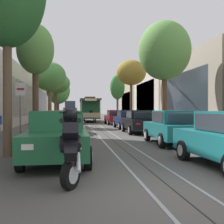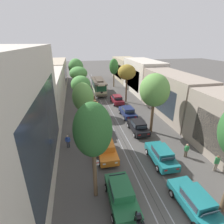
{
  "view_description": "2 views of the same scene",
  "coord_description": "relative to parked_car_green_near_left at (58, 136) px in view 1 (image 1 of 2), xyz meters",
  "views": [
    {
      "loc": [
        -1.98,
        -5.17,
        1.62
      ],
      "look_at": [
        0.59,
        14.22,
        1.46
      ],
      "focal_mm": 45.25,
      "sensor_mm": 36.0,
      "label": 1
    },
    {
      "loc": [
        -5.14,
        -5.29,
        11.23
      ],
      "look_at": [
        0.0,
        18.76,
        1.06
      ],
      "focal_mm": 27.86,
      "sensor_mm": 36.0,
      "label": 2
    }
  ],
  "objects": [
    {
      "name": "motorcycle_with_rider",
      "position": [
        0.43,
        -2.77,
        0.16
      ],
      "size": [
        0.5,
        1.85,
        1.83
      ],
      "color": "black",
      "rests_on": "ground"
    },
    {
      "name": "parked_car_green_near_left",
      "position": [
        0.0,
        0.0,
        0.0
      ],
      "size": [
        2.02,
        4.37,
        1.58
      ],
      "color": "#1E6038",
      "rests_on": "ground"
    },
    {
      "name": "cable_car_trolley",
      "position": [
        2.5,
        29.62,
        0.86
      ],
      "size": [
        2.65,
        9.15,
        3.28
      ],
      "color": "#1E5B38",
      "rests_on": "ground"
    },
    {
      "name": "fire_hydrant",
      "position": [
        -1.49,
        5.6,
        -0.38
      ],
      "size": [
        0.4,
        0.22,
        0.84
      ],
      "color": "red",
      "rests_on": "ground"
    },
    {
      "name": "parked_car_black_mid_right",
      "position": [
        4.94,
        10.06,
        0.0
      ],
      "size": [
        2.02,
        4.37,
        1.58
      ],
      "color": "black",
      "rests_on": "ground"
    },
    {
      "name": "parked_car_maroon_fifth_right",
      "position": [
        4.89,
        21.61,
        0.0
      ],
      "size": [
        2.04,
        4.38,
        1.58
      ],
      "color": "maroon",
      "rests_on": "ground"
    },
    {
      "name": "parked_car_teal_second_right",
      "position": [
        5.07,
        3.78,
        0.0
      ],
      "size": [
        2.07,
        4.39,
        1.58
      ],
      "color": "#196B70",
      "rests_on": "ground"
    },
    {
      "name": "building_facade_right",
      "position": [
        12.67,
        22.3,
        2.49
      ],
      "size": [
        5.88,
        54.78,
        7.16
      ],
      "color": "gray",
      "rests_on": "ground"
    },
    {
      "name": "street_tree_kerb_right_second",
      "position": [
        6.64,
        9.77,
        4.84
      ],
      "size": [
        3.55,
        3.81,
        7.69
      ],
      "color": "brown",
      "rests_on": "ground"
    },
    {
      "name": "parked_car_orange_second_left",
      "position": [
        -0.04,
        5.82,
        0.0
      ],
      "size": [
        2.06,
        4.39,
        1.58
      ],
      "color": "orange",
      "rests_on": "ground"
    },
    {
      "name": "parked_car_navy_mid_left",
      "position": [
        -0.06,
        11.02,
        0.0
      ],
      "size": [
        2.03,
        4.37,
        1.58
      ],
      "color": "#19234C",
      "rests_on": "ground"
    },
    {
      "name": "street_tree_kerb_right_mid",
      "position": [
        6.82,
        22.11,
        4.94
      ],
      "size": [
        3.34,
        3.12,
        7.2
      ],
      "color": "#4C3826",
      "rests_on": "ground"
    },
    {
      "name": "parked_car_orange_fourth_left",
      "position": [
        0.04,
        17.53,
        0.0
      ],
      "size": [
        2.0,
        4.36,
        1.58
      ],
      "color": "orange",
      "rests_on": "ground"
    },
    {
      "name": "street_tree_kerb_left_second",
      "position": [
        -1.95,
        9.44,
        4.56
      ],
      "size": [
        2.35,
        2.51,
        7.07
      ],
      "color": "brown",
      "rests_on": "ground"
    },
    {
      "name": "street_tree_kerb_left_fourth",
      "position": [
        -1.88,
        27.54,
        4.15
      ],
      "size": [
        3.66,
        3.73,
        6.32
      ],
      "color": "brown",
      "rests_on": "ground"
    },
    {
      "name": "parked_car_brown_fifth_left",
      "position": [
        -0.01,
        23.12,
        0.0
      ],
      "size": [
        2.13,
        4.42,
        1.58
      ],
      "color": "brown",
      "rests_on": "ground"
    },
    {
      "name": "street_sign_post",
      "position": [
        -1.49,
        1.93,
        0.87
      ],
      "size": [
        0.36,
        0.08,
        2.69
      ],
      "color": "slate",
      "rests_on": "ground"
    },
    {
      "name": "street_tree_kerb_left_far",
      "position": [
        -2.17,
        38.32,
        3.93
      ],
      "size": [
        3.86,
        3.88,
        6.93
      ],
      "color": "brown",
      "rests_on": "ground"
    },
    {
      "name": "street_tree_kerb_left_mid",
      "position": [
        -1.83,
        18.34,
        3.92
      ],
      "size": [
        3.1,
        2.97,
        6.16
      ],
      "color": "brown",
      "rests_on": "ground"
    },
    {
      "name": "ground_plane",
      "position": [
        2.5,
        18.25,
        -0.8
      ],
      "size": [
        160.0,
        160.0,
        0.0
      ],
      "primitive_type": "plane",
      "color": "#4C4947"
    },
    {
      "name": "parked_car_navy_fourth_right",
      "position": [
        5.06,
        15.15,
        0.0
      ],
      "size": [
        2.06,
        4.39,
        1.58
      ],
      "color": "#19234C",
      "rests_on": "ground"
    },
    {
      "name": "trolley_track_rails",
      "position": [
        2.5,
        21.76,
        -0.79
      ],
      "size": [
        1.14,
        63.08,
        0.01
      ],
      "color": "gray",
      "rests_on": "ground"
    },
    {
      "name": "street_tree_kerb_right_fourth",
      "position": [
        7.13,
        34.44,
        4.27
      ],
      "size": [
        2.31,
        1.96,
        7.07
      ],
      "color": "brown",
      "rests_on": "ground"
    }
  ]
}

